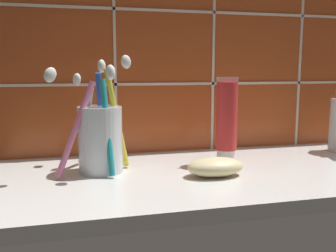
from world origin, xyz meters
TOP-DOWN VIEW (x-y plane):
  - sink_counter at (0.00, 0.00)cm, footprint 77.79×31.94cm
  - tile_wall_backsplash at (0.01, 16.21)cm, footprint 87.79×1.72cm
  - toothbrush_cup at (-21.39, 3.48)cm, footprint 13.99×13.41cm
  - toothpaste_tube at (-0.01, 3.38)cm, footprint 3.78×3.60cm
  - soap_bar at (-4.48, -3.29)cm, footprint 8.90×5.18cm

SIDE VIEW (x-z plane):
  - sink_counter at x=0.00cm, z-range 0.00..2.00cm
  - soap_bar at x=-4.48cm, z-range 2.00..4.91cm
  - toothbrush_cup at x=-21.39cm, z-range -1.40..17.28cm
  - toothpaste_tube at x=-0.01cm, z-range 1.95..16.90cm
  - tile_wall_backsplash at x=0.01cm, z-range 0.01..40.59cm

